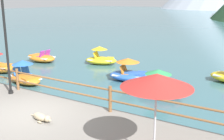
# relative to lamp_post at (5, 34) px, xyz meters

# --- Properties ---
(dock_railing) EXTENTS (23.92, 0.12, 0.95)m
(dock_railing) POSITION_rel_lamp_post_xyz_m (2.25, 0.50, -1.93)
(dock_railing) COLOR brown
(dock_railing) RESTS_ON promenade_dock
(lamp_post) EXTENTS (0.28, 0.28, 4.17)m
(lamp_post) POSITION_rel_lamp_post_xyz_m (0.00, 0.00, 0.00)
(lamp_post) COLOR black
(lamp_post) RESTS_ON promenade_dock
(beach_umbrella) EXTENTS (1.70, 1.70, 2.24)m
(beach_umbrella) POSITION_rel_lamp_post_xyz_m (7.14, -1.56, -0.46)
(beach_umbrella) COLOR #B2B2B7
(beach_umbrella) RESTS_ON promenade_dock
(dog_resting) EXTENTS (1.07, 0.41, 0.26)m
(dog_resting) POSITION_rel_lamp_post_xyz_m (3.09, -1.31, -2.39)
(dog_resting) COLOR tan
(dog_resting) RESTS_ON promenade_dock
(pedal_boat_0) EXTENTS (2.37, 1.75, 1.22)m
(pedal_boat_0) POSITION_rel_lamp_post_xyz_m (-0.62, 7.92, -2.51)
(pedal_boat_0) COLOR yellow
(pedal_boat_0) RESTS_ON ground
(pedal_boat_1) EXTENTS (2.68, 1.76, 1.19)m
(pedal_boat_1) POSITION_rel_lamp_post_xyz_m (-1.72, 2.29, -2.54)
(pedal_boat_1) COLOR orange
(pedal_boat_1) RESTS_ON ground
(pedal_boat_2) EXTENTS (2.25, 1.52, 1.22)m
(pedal_boat_2) POSITION_rel_lamp_post_xyz_m (5.10, 4.06, -2.49)
(pedal_boat_2) COLOR red
(pedal_boat_2) RESTS_ON ground
(pedal_boat_3) EXTENTS (2.24, 1.33, 0.85)m
(pedal_boat_3) POSITION_rel_lamp_post_xyz_m (-4.64, 6.43, -2.64)
(pedal_boat_3) COLOR orange
(pedal_boat_3) RESTS_ON ground
(pedal_boat_6) EXTENTS (2.49, 1.85, 1.22)m
(pedal_boat_6) POSITION_rel_lamp_post_xyz_m (2.81, 5.51, -2.50)
(pedal_boat_6) COLOR blue
(pedal_boat_6) RESTS_ON ground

